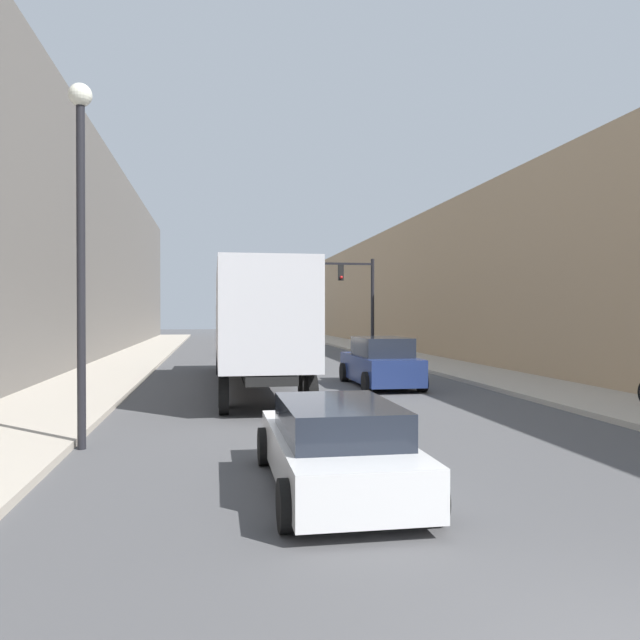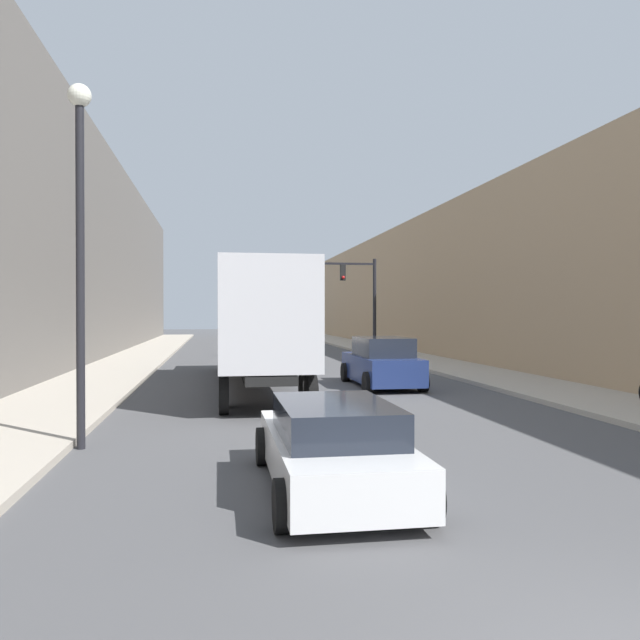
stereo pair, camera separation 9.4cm
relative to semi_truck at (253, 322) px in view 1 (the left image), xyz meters
name	(u,v)px [view 1 (the left image)]	position (x,y,z in m)	size (l,w,h in m)	color
sidewalk_right	(411,358)	(9.51, 11.47, -2.21)	(3.40, 80.00, 0.15)	#B2A899
sidewalk_left	(129,362)	(-5.71, 11.47, -2.21)	(3.40, 80.00, 0.15)	#B2A899
building_right	(490,282)	(14.21, 11.47, 2.09)	(6.00, 80.00, 8.76)	tan
building_left	(32,244)	(-10.41, 11.47, 3.81)	(6.00, 80.00, 12.19)	#66605B
semi_truck	(253,322)	(0.00, 0.00, 0.00)	(2.56, 14.49, 4.03)	silver
sedan_car	(335,447)	(0.38, -13.11, -1.65)	(2.02, 4.61, 1.32)	silver
suv_car	(380,363)	(4.45, -0.66, -1.46)	(2.11, 4.88, 1.75)	navy
traffic_signal_gantry	(349,289)	(6.29, 12.88, 1.68)	(5.70, 0.35, 5.73)	black
street_lamp	(81,216)	(-3.86, -9.61, 2.16)	(0.44, 0.44, 6.95)	black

